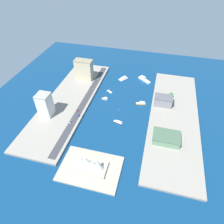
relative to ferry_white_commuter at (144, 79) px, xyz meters
The scene contains 23 objects.
ground_plane 96.28m from the ferry_white_commuter, 73.55° to the left, with size 440.00×440.00×0.00m, color navy.
quay_west 108.15m from the ferry_white_commuter, 121.39° to the left, with size 70.00×240.00×3.27m, color gray.
quay_east 144.25m from the ferry_white_commuter, 39.79° to the left, with size 70.00×240.00×3.27m, color gray.
peninsula_point 208.37m from the ferry_white_commuter, 80.16° to the left, with size 70.28×49.15×2.00m, color #A89E89.
road_strip 125.23m from the ferry_white_commuter, 47.49° to the left, with size 10.25×228.00×0.15m, color #38383D.
ferry_white_commuter is the anchor object (origin of this frame).
sailboat_small_white 74.49m from the ferry_white_commuter, 44.12° to the left, with size 10.90×8.52×9.54m.
yacht_sleek_gray 92.67m from the ferry_white_commuter, 53.32° to the left, with size 10.89×4.43×3.78m.
catamaran_blue 39.07m from the ferry_white_commuter, ahead, with size 18.37×20.39×4.09m.
patrol_launch_navy 124.63m from the ferry_white_commuter, 80.02° to the left, with size 15.26×7.50×3.43m.
water_taxi_orange 71.43m from the ferry_white_commuter, 93.79° to the left, with size 16.44×8.27×4.05m.
hotel_broad_white 186.54m from the ferry_white_commuter, 46.47° to the left, with size 18.46×18.83×36.19m.
office_block_beige 113.60m from the ferry_white_commuter, 13.22° to the left, with size 32.16×16.87×36.88m.
warehouse_low_gray 78.19m from the ferry_white_commuter, 119.10° to the left, with size 27.73×18.55×14.79m.
terminal_long_green 149.71m from the ferry_white_commuter, 108.10° to the left, with size 35.09×24.92×9.62m.
van_white 167.14m from the ferry_white_commuter, 58.48° to the left, with size 2.01×5.02×1.42m.
hatchback_blue 150.81m from the ferry_white_commuter, 57.37° to the left, with size 1.90×4.60×1.50m.
sedan_silver 85.34m from the ferry_white_commuter, 14.66° to the left, with size 2.11×5.12×1.61m.
pickup_red 145.97m from the ferry_white_commuter, 53.34° to the left, with size 2.08×4.65×1.66m.
taxi_yellow_cab 96.81m from the ferry_white_commuter, 32.14° to the left, with size 2.00×4.41×1.56m.
traffic_light_waterfront 150.45m from the ferry_white_commuter, 58.55° to the left, with size 0.36×0.36×6.50m.
opera_landmark 208.80m from the ferry_white_commuter, 79.73° to the left, with size 38.47×21.15×20.32m.
park_tree_cluster 71.70m from the ferry_white_commuter, 130.47° to the left, with size 11.74×21.07×10.23m.
Camera 1 is at (-47.59, 229.02, 200.78)m, focal length 31.39 mm.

